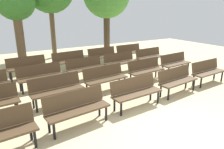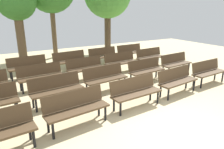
{
  "view_description": "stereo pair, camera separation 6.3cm",
  "coord_description": "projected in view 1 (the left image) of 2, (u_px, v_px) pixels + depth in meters",
  "views": [
    {
      "loc": [
        -3.65,
        -2.96,
        2.78
      ],
      "look_at": [
        0.0,
        3.16,
        0.55
      ],
      "focal_mm": 33.55,
      "sensor_mm": 36.0,
      "label": 1
    },
    {
      "loc": [
        -3.6,
        -2.99,
        2.78
      ],
      "look_at": [
        0.0,
        3.16,
        0.55
      ],
      "focal_mm": 33.55,
      "sensor_mm": 36.0,
      "label": 2
    }
  ],
  "objects": [
    {
      "name": "ground_plane",
      "position": [
        179.0,
        130.0,
        5.04
      ],
      "size": [
        24.0,
        24.0,
        0.0
      ],
      "primitive_type": "plane",
      "color": "#CCB789"
    },
    {
      "name": "bench_r0_c1",
      "position": [
        77.0,
        107.0,
        5.11
      ],
      "size": [
        1.64,
        0.63,
        0.87
      ],
      "rotation": [
        0.0,
        0.0,
        0.09
      ],
      "color": "#4C3823",
      "rests_on": "ground_plane"
    },
    {
      "name": "bench_r0_c2",
      "position": [
        136.0,
        90.0,
        6.12
      ],
      "size": [
        1.62,
        0.57,
        0.87
      ],
      "rotation": [
        0.0,
        0.0,
        0.05
      ],
      "color": "#4C3823",
      "rests_on": "ground_plane"
    },
    {
      "name": "bench_r0_c3",
      "position": [
        177.0,
        79.0,
        7.13
      ],
      "size": [
        1.64,
        0.64,
        0.87
      ],
      "rotation": [
        0.0,
        0.0,
        0.1
      ],
      "color": "#4C3823",
      "rests_on": "ground_plane"
    },
    {
      "name": "bench_r0_c4",
      "position": [
        207.0,
        70.0,
        8.13
      ],
      "size": [
        1.62,
        0.56,
        0.87
      ],
      "rotation": [
        0.0,
        0.0,
        0.05
      ],
      "color": "#4C3823",
      "rests_on": "ground_plane"
    },
    {
      "name": "bench_r1_c1",
      "position": [
        57.0,
        88.0,
        6.31
      ],
      "size": [
        1.63,
        0.61,
        0.87
      ],
      "rotation": [
        0.0,
        0.0,
        0.08
      ],
      "color": "#4C3823",
      "rests_on": "ground_plane"
    },
    {
      "name": "bench_r1_c2",
      "position": [
        105.0,
        77.0,
        7.36
      ],
      "size": [
        1.64,
        0.63,
        0.87
      ],
      "rotation": [
        0.0,
        0.0,
        0.09
      ],
      "color": "#4C3823",
      "rests_on": "ground_plane"
    },
    {
      "name": "bench_r1_c3",
      "position": [
        146.0,
        69.0,
        8.35
      ],
      "size": [
        1.63,
        0.6,
        0.87
      ],
      "rotation": [
        0.0,
        0.0,
        0.08
      ],
      "color": "#4C3823",
      "rests_on": "ground_plane"
    },
    {
      "name": "bench_r1_c4",
      "position": [
        175.0,
        62.0,
        9.41
      ],
      "size": [
        1.64,
        0.62,
        0.87
      ],
      "rotation": [
        0.0,
        0.0,
        0.09
      ],
      "color": "#4C3823",
      "rests_on": "ground_plane"
    },
    {
      "name": "bench_r2_c1",
      "position": [
        40.0,
        75.0,
        7.56
      ],
      "size": [
        1.63,
        0.58,
        0.87
      ],
      "rotation": [
        0.0,
        0.0,
        0.06
      ],
      "color": "#4C3823",
      "rests_on": "ground_plane"
    },
    {
      "name": "bench_r2_c2",
      "position": [
        85.0,
        67.0,
        8.62
      ],
      "size": [
        1.64,
        0.63,
        0.87
      ],
      "rotation": [
        0.0,
        0.0,
        0.09
      ],
      "color": "#4C3823",
      "rests_on": "ground_plane"
    },
    {
      "name": "bench_r2_c3",
      "position": [
        120.0,
        61.0,
        9.6
      ],
      "size": [
        1.62,
        0.57,
        0.87
      ],
      "rotation": [
        0.0,
        0.0,
        0.05
      ],
      "color": "#4C3823",
      "rests_on": "ground_plane"
    },
    {
      "name": "bench_r2_c4",
      "position": [
        149.0,
        56.0,
        10.67
      ],
      "size": [
        1.63,
        0.59,
        0.87
      ],
      "rotation": [
        0.0,
        0.0,
        0.07
      ],
      "color": "#4C3823",
      "rests_on": "ground_plane"
    },
    {
      "name": "bench_r3_c1",
      "position": [
        27.0,
        66.0,
        8.81
      ],
      "size": [
        1.63,
        0.61,
        0.87
      ],
      "rotation": [
        0.0,
        0.0,
        0.08
      ],
      "color": "#4C3823",
      "rests_on": "ground_plane"
    },
    {
      "name": "bench_r3_c2",
      "position": [
        70.0,
        60.0,
        9.85
      ],
      "size": [
        1.64,
        0.62,
        0.87
      ],
      "rotation": [
        0.0,
        0.0,
        0.09
      ],
      "color": "#4C3823",
      "rests_on": "ground_plane"
    },
    {
      "name": "bench_r3_c3",
      "position": [
        103.0,
        55.0,
        10.86
      ],
      "size": [
        1.63,
        0.59,
        0.87
      ],
      "rotation": [
        0.0,
        0.0,
        0.07
      ],
      "color": "#4C3823",
      "rests_on": "ground_plane"
    },
    {
      "name": "bench_r3_c4",
      "position": [
        130.0,
        51.0,
        11.8
      ],
      "size": [
        1.62,
        0.56,
        0.87
      ],
      "rotation": [
        0.0,
        0.0,
        0.05
      ],
      "color": "#4C3823",
      "rests_on": "ground_plane"
    },
    {
      "name": "tree_3",
      "position": [
        15.0,
        3.0,
        10.33
      ],
      "size": [
        1.93,
        1.93,
        4.15
      ],
      "color": "brown",
      "rests_on": "ground_plane"
    }
  ]
}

